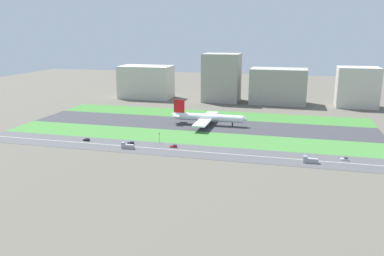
{
  "coord_description": "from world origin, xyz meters",
  "views": [
    {
      "loc": [
        72.95,
        -306.26,
        75.16
      ],
      "look_at": [
        3.05,
        -36.5,
        6.0
      ],
      "focal_mm": 36.83,
      "sensor_mm": 36.0,
      "label": 1
    }
  ],
  "objects_px": {
    "airliner": "(207,118)",
    "car_0": "(131,143)",
    "truck_0": "(310,160)",
    "cargo_warehouse": "(357,87)",
    "car_1": "(87,140)",
    "traffic_light": "(159,137)",
    "hangar_building": "(222,78)",
    "fuel_tank_west": "(220,89)",
    "office_tower": "(278,86)",
    "car_3": "(174,146)",
    "terminal_building": "(146,82)",
    "truck_1": "(127,146)",
    "car_2": "(345,159)"
  },
  "relations": [
    {
      "from": "airliner",
      "to": "car_0",
      "type": "bearing_deg",
      "value": -118.9
    },
    {
      "from": "truck_0",
      "to": "cargo_warehouse",
      "type": "xyz_separation_m",
      "value": [
        49.8,
        192.0,
        18.36
      ]
    },
    {
      "from": "car_1",
      "to": "traffic_light",
      "type": "height_order",
      "value": "traffic_light"
    },
    {
      "from": "truck_0",
      "to": "cargo_warehouse",
      "type": "relative_size",
      "value": 0.21
    },
    {
      "from": "car_1",
      "to": "traffic_light",
      "type": "xyz_separation_m",
      "value": [
        50.93,
        7.99,
        3.37
      ]
    },
    {
      "from": "truck_0",
      "to": "hangar_building",
      "type": "bearing_deg",
      "value": -65.43
    },
    {
      "from": "hangar_building",
      "to": "fuel_tank_west",
      "type": "distance_m",
      "value": 49.66
    },
    {
      "from": "office_tower",
      "to": "cargo_warehouse",
      "type": "distance_m",
      "value": 77.44
    },
    {
      "from": "office_tower",
      "to": "fuel_tank_west",
      "type": "height_order",
      "value": "office_tower"
    },
    {
      "from": "car_0",
      "to": "cargo_warehouse",
      "type": "relative_size",
      "value": 0.11
    },
    {
      "from": "truck_0",
      "to": "fuel_tank_west",
      "type": "distance_m",
      "value": 256.19
    },
    {
      "from": "car_0",
      "to": "traffic_light",
      "type": "distance_m",
      "value": 19.53
    },
    {
      "from": "office_tower",
      "to": "truck_0",
      "type": "bearing_deg",
      "value": -81.81
    },
    {
      "from": "traffic_light",
      "to": "office_tower",
      "type": "height_order",
      "value": "office_tower"
    },
    {
      "from": "car_3",
      "to": "office_tower",
      "type": "height_order",
      "value": "office_tower"
    },
    {
      "from": "car_1",
      "to": "terminal_building",
      "type": "bearing_deg",
      "value": 97.81
    },
    {
      "from": "car_0",
      "to": "truck_0",
      "type": "relative_size",
      "value": 0.52
    },
    {
      "from": "terminal_building",
      "to": "hangar_building",
      "type": "bearing_deg",
      "value": 0.0
    },
    {
      "from": "airliner",
      "to": "truck_1",
      "type": "xyz_separation_m",
      "value": [
        -35.87,
        -78.0,
        -4.56
      ]
    },
    {
      "from": "traffic_light",
      "to": "car_2",
      "type": "bearing_deg",
      "value": -3.83
    },
    {
      "from": "airliner",
      "to": "truck_1",
      "type": "relative_size",
      "value": 7.74
    },
    {
      "from": "car_0",
      "to": "cargo_warehouse",
      "type": "bearing_deg",
      "value": 47.57
    },
    {
      "from": "traffic_light",
      "to": "fuel_tank_west",
      "type": "distance_m",
      "value": 219.03
    },
    {
      "from": "fuel_tank_west",
      "to": "hangar_building",
      "type": "bearing_deg",
      "value": -78.25
    },
    {
      "from": "car_1",
      "to": "office_tower",
      "type": "bearing_deg",
      "value": 56.08
    },
    {
      "from": "airliner",
      "to": "hangar_building",
      "type": "xyz_separation_m",
      "value": [
        -8.74,
        114.0,
        19.43
      ]
    },
    {
      "from": "airliner",
      "to": "cargo_warehouse",
      "type": "distance_m",
      "value": 172.59
    },
    {
      "from": "hangar_building",
      "to": "airliner",
      "type": "bearing_deg",
      "value": -85.62
    },
    {
      "from": "truck_0",
      "to": "car_2",
      "type": "distance_m",
      "value": 22.54
    },
    {
      "from": "car_0",
      "to": "car_3",
      "type": "distance_m",
      "value": 30.51
    },
    {
      "from": "traffic_light",
      "to": "terminal_building",
      "type": "xyz_separation_m",
      "value": [
        -75.91,
        174.01,
        13.91
      ]
    },
    {
      "from": "airliner",
      "to": "terminal_building",
      "type": "height_order",
      "value": "terminal_building"
    },
    {
      "from": "truck_1",
      "to": "office_tower",
      "type": "distance_m",
      "value": 211.58
    },
    {
      "from": "truck_1",
      "to": "fuel_tank_west",
      "type": "bearing_deg",
      "value": -94.29
    },
    {
      "from": "car_0",
      "to": "truck_0",
      "type": "height_order",
      "value": "truck_0"
    },
    {
      "from": "truck_1",
      "to": "hangar_building",
      "type": "bearing_deg",
      "value": -98.04
    },
    {
      "from": "car_0",
      "to": "fuel_tank_west",
      "type": "distance_m",
      "value": 227.91
    },
    {
      "from": "car_0",
      "to": "car_2",
      "type": "bearing_deg",
      "value": 0.0
    },
    {
      "from": "truck_1",
      "to": "traffic_light",
      "type": "distance_m",
      "value": 24.12
    },
    {
      "from": "car_0",
      "to": "fuel_tank_west",
      "type": "relative_size",
      "value": 0.18
    },
    {
      "from": "terminal_building",
      "to": "office_tower",
      "type": "bearing_deg",
      "value": 0.0
    },
    {
      "from": "airliner",
      "to": "traffic_light",
      "type": "relative_size",
      "value": 9.03
    },
    {
      "from": "car_1",
      "to": "car_2",
      "type": "distance_m",
      "value": 170.2
    },
    {
      "from": "terminal_building",
      "to": "office_tower",
      "type": "height_order",
      "value": "office_tower"
    },
    {
      "from": "car_1",
      "to": "car_3",
      "type": "height_order",
      "value": "same"
    },
    {
      "from": "traffic_light",
      "to": "office_tower",
      "type": "distance_m",
      "value": 188.64
    },
    {
      "from": "car_0",
      "to": "fuel_tank_west",
      "type": "bearing_deg",
      "value": 85.11
    },
    {
      "from": "airliner",
      "to": "car_1",
      "type": "bearing_deg",
      "value": -136.22
    },
    {
      "from": "terminal_building",
      "to": "hangar_building",
      "type": "xyz_separation_m",
      "value": [
        87.2,
        0.0,
        7.46
      ]
    },
    {
      "from": "car_2",
      "to": "terminal_building",
      "type": "relative_size",
      "value": 0.08
    }
  ]
}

